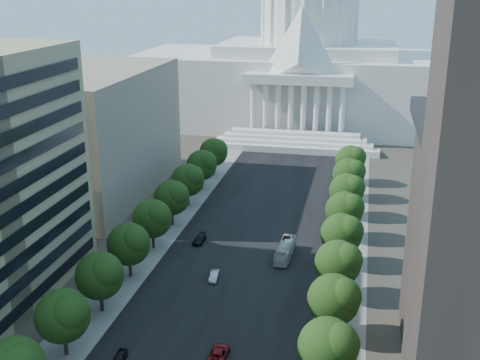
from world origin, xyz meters
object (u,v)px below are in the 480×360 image
Objects in this scene: car_red at (219,354)px; car_dark_b at (199,239)px; car_dark_a at (120,358)px; car_silver at (214,276)px; city_bus at (285,250)px.

car_red is 1.13× the size of car_dark_b.
car_silver is (6.86, 25.85, 0.03)m from car_dark_a.
car_red is at bearing -78.95° from car_silver.
car_silver is 0.39× the size of city_bus.
car_silver is at bearing -74.74° from car_red.
city_bus is at bearing -98.26° from car_red.
car_red is (13.09, 3.53, 0.10)m from car_dark_a.
car_silver is 15.76m from city_bus.
car_dark_b reaches higher than car_dark_a.
car_silver is at bearing -63.36° from car_dark_b.
city_bus reaches higher than car_dark_b.
car_dark_a is 0.36× the size of city_bus.
car_silver is 15.97m from car_dark_b.
car_dark_b is (-6.69, 14.50, 0.02)m from car_silver.
car_red is 0.51× the size of city_bus.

